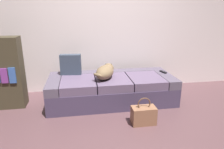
# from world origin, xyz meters

# --- Properties ---
(ground_plane) EXTENTS (10.00, 10.00, 0.00)m
(ground_plane) POSITION_xyz_m (0.00, 0.00, 0.00)
(ground_plane) COLOR brown
(back_wall) EXTENTS (6.40, 0.10, 2.80)m
(back_wall) POSITION_xyz_m (0.00, 1.70, 1.40)
(back_wall) COLOR silver
(back_wall) RESTS_ON ground
(couch) EXTENTS (2.03, 0.87, 0.43)m
(couch) POSITION_xyz_m (0.00, 1.02, 0.21)
(couch) COLOR #473B57
(couch) RESTS_ON ground
(dog_tan) EXTENTS (0.42, 0.58, 0.21)m
(dog_tan) POSITION_xyz_m (-0.10, 0.97, 0.54)
(dog_tan) COLOR #806748
(dog_tan) RESTS_ON couch
(tv_remote) EXTENTS (0.08, 0.16, 0.02)m
(tv_remote) POSITION_xyz_m (0.92, 1.09, 0.44)
(tv_remote) COLOR black
(tv_remote) RESTS_ON couch
(throw_pillow) EXTENTS (0.35, 0.16, 0.34)m
(throw_pillow) POSITION_xyz_m (-0.65, 1.25, 0.60)
(throw_pillow) COLOR #394455
(throw_pillow) RESTS_ON couch
(handbag) EXTENTS (0.32, 0.18, 0.38)m
(handbag) POSITION_xyz_m (0.30, 0.23, 0.13)
(handbag) COLOR #936246
(handbag) RESTS_ON ground
(bookshelf) EXTENTS (0.56, 0.30, 1.10)m
(bookshelf) POSITION_xyz_m (-1.66, 1.10, 0.55)
(bookshelf) COLOR #423A28
(bookshelf) RESTS_ON ground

